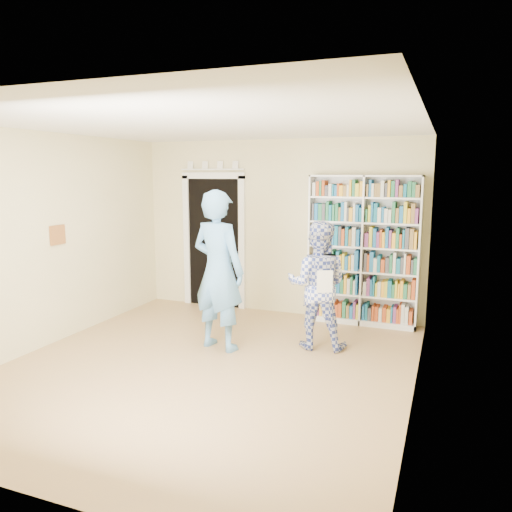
{
  "coord_description": "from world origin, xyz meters",
  "views": [
    {
      "loc": [
        2.48,
        -4.83,
        2.19
      ],
      "look_at": [
        0.25,
        0.9,
        1.16
      ],
      "focal_mm": 35.0,
      "sensor_mm": 36.0,
      "label": 1
    }
  ],
  "objects": [
    {
      "name": "doorway",
      "position": [
        -1.1,
        2.48,
        1.18
      ],
      "size": [
        1.1,
        0.08,
        2.43
      ],
      "color": "black",
      "rests_on": "floor"
    },
    {
      "name": "wall_right",
      "position": [
        2.25,
        0.0,
        1.35
      ],
      "size": [
        0.0,
        5.0,
        5.0
      ],
      "primitive_type": "plane",
      "rotation": [
        1.57,
        0.0,
        -1.57
      ],
      "color": "beige",
      "rests_on": "floor"
    },
    {
      "name": "bookshelf",
      "position": [
        1.35,
        2.34,
        1.09
      ],
      "size": [
        1.57,
        0.3,
        2.16
      ],
      "rotation": [
        0.0,
        0.0,
        -0.15
      ],
      "color": "white",
      "rests_on": "floor"
    },
    {
      "name": "ceiling",
      "position": [
        0.0,
        0.0,
        2.7
      ],
      "size": [
        5.0,
        5.0,
        0.0
      ],
      "primitive_type": "plane",
      "rotation": [
        3.14,
        0.0,
        0.0
      ],
      "color": "white",
      "rests_on": "wall_back"
    },
    {
      "name": "wall_back",
      "position": [
        0.0,
        2.5,
        1.35
      ],
      "size": [
        4.5,
        0.0,
        4.5
      ],
      "primitive_type": "plane",
      "rotation": [
        1.57,
        0.0,
        0.0
      ],
      "color": "beige",
      "rests_on": "floor"
    },
    {
      "name": "paper_sheet",
      "position": [
        1.15,
        0.86,
        0.92
      ],
      "size": [
        0.17,
        0.09,
        0.27
      ],
      "primitive_type": "cube",
      "rotation": [
        0.0,
        0.0,
        0.48
      ],
      "color": "white",
      "rests_on": "man_plaid"
    },
    {
      "name": "floor",
      "position": [
        0.0,
        0.0,
        0.0
      ],
      "size": [
        5.0,
        5.0,
        0.0
      ],
      "primitive_type": "plane",
      "color": "tan",
      "rests_on": "ground"
    },
    {
      "name": "man_blue",
      "position": [
        -0.15,
        0.64,
        1.0
      ],
      "size": [
        0.81,
        0.62,
        1.99
      ],
      "primitive_type": "imported",
      "rotation": [
        0.0,
        0.0,
        2.92
      ],
      "color": "#5892C5",
      "rests_on": "floor"
    },
    {
      "name": "wall_art",
      "position": [
        -2.23,
        0.2,
        1.4
      ],
      "size": [
        0.03,
        0.25,
        0.25
      ],
      "primitive_type": "cube",
      "color": "brown",
      "rests_on": "wall_left"
    },
    {
      "name": "wall_left",
      "position": [
        -2.25,
        0.0,
        1.35
      ],
      "size": [
        0.0,
        5.0,
        5.0
      ],
      "primitive_type": "plane",
      "rotation": [
        1.57,
        0.0,
        1.57
      ],
      "color": "beige",
      "rests_on": "floor"
    },
    {
      "name": "man_plaid",
      "position": [
        0.99,
        1.12,
        0.81
      ],
      "size": [
        0.85,
        0.7,
        1.61
      ],
      "primitive_type": "imported",
      "rotation": [
        0.0,
        0.0,
        3.26
      ],
      "color": "#324299",
      "rests_on": "floor"
    }
  ]
}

